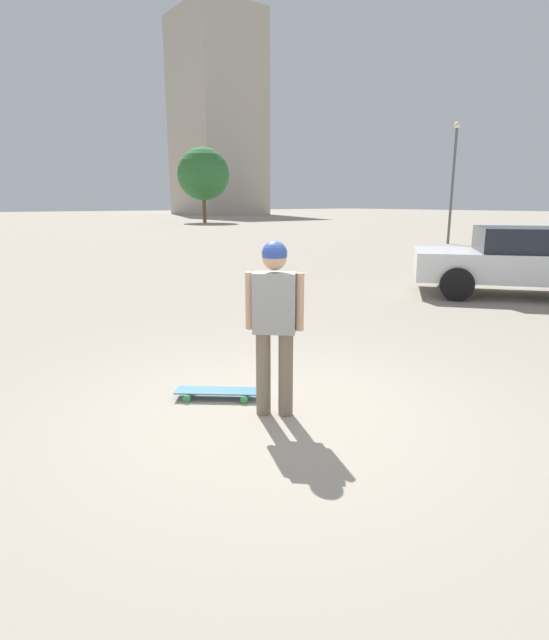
% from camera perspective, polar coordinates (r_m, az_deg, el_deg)
% --- Properties ---
extents(ground_plane, '(220.00, 220.00, 0.00)m').
position_cam_1_polar(ground_plane, '(4.72, 0.00, -10.67)').
color(ground_plane, gray).
extents(person, '(0.41, 0.40, 1.60)m').
position_cam_1_polar(person, '(4.42, 0.00, 0.65)').
color(person, '#7A6B56').
rests_on(person, ground_plane).
extents(skateboard, '(0.78, 0.69, 0.09)m').
position_cam_1_polar(skateboard, '(5.08, -6.58, -8.13)').
color(skateboard, '#336693').
rests_on(skateboard, ground_plane).
extents(car_parked_near, '(4.13, 4.39, 1.42)m').
position_cam_1_polar(car_parked_near, '(11.64, 26.22, 6.15)').
color(car_parked_near, silver).
rests_on(car_parked_near, ground_plane).
extents(building_block_distant, '(11.16, 12.91, 29.80)m').
position_cam_1_polar(building_block_distant, '(84.70, -6.57, 22.06)').
color(building_block_distant, '#B2A899').
rests_on(building_block_distant, ground_plane).
extents(tree_distant, '(4.90, 4.90, 6.97)m').
position_cam_1_polar(tree_distant, '(49.67, -8.14, 16.19)').
color(tree_distant, brown).
rests_on(tree_distant, ground_plane).
extents(lamp_post, '(0.28, 0.28, 5.42)m').
position_cam_1_polar(lamp_post, '(25.15, 19.76, 15.49)').
color(lamp_post, '#59595E').
rests_on(lamp_post, ground_plane).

